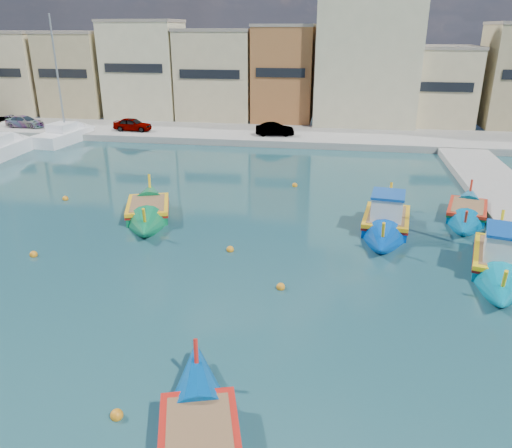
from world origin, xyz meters
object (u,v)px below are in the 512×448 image
(luzzu_green, at_px, (148,211))
(luzzu_blue_cabin, at_px, (386,222))
(yacht_north, at_px, (76,134))
(yacht_midnorth, at_px, (11,147))
(church_block, at_px, (367,44))
(luzzu_cyan_mid, at_px, (467,213))
(luzzu_turquoise_cabin, at_px, (500,260))

(luzzu_green, bearing_deg, luzzu_blue_cabin, 0.91)
(yacht_north, distance_m, yacht_midnorth, 6.80)
(church_block, bearing_deg, luzzu_cyan_mid, -79.69)
(yacht_north, bearing_deg, luzzu_blue_cabin, -34.33)
(yacht_midnorth, bearing_deg, luzzu_cyan_mid, -16.16)
(church_block, bearing_deg, yacht_north, -157.95)
(luzzu_blue_cabin, height_order, luzzu_green, luzzu_blue_cabin)
(luzzu_turquoise_cabin, bearing_deg, yacht_midnorth, 154.54)
(luzzu_blue_cabin, bearing_deg, church_block, 90.67)
(luzzu_turquoise_cabin, relative_size, luzzu_green, 1.14)
(church_block, height_order, luzzu_turquoise_cabin, church_block)
(luzzu_cyan_mid, relative_size, luzzu_green, 0.95)
(church_block, xyz_separation_m, luzzu_green, (-12.82, -30.24, -8.12))
(luzzu_turquoise_cabin, relative_size, luzzu_cyan_mid, 1.20)
(church_block, bearing_deg, luzzu_turquoise_cabin, -81.66)
(luzzu_cyan_mid, relative_size, yacht_midnorth, 0.67)
(luzzu_turquoise_cabin, relative_size, yacht_midnorth, 0.80)
(luzzu_blue_cabin, relative_size, luzzu_green, 1.06)
(luzzu_cyan_mid, bearing_deg, luzzu_turquoise_cabin, -90.11)
(church_block, distance_m, luzzu_green, 33.83)
(church_block, relative_size, luzzu_blue_cabin, 2.04)
(church_block, distance_m, luzzu_cyan_mid, 29.11)
(luzzu_turquoise_cabin, bearing_deg, yacht_north, 144.68)
(luzzu_turquoise_cabin, distance_m, luzzu_green, 18.21)
(church_block, bearing_deg, luzzu_blue_cabin, -89.33)
(luzzu_turquoise_cabin, bearing_deg, luzzu_green, 168.01)
(yacht_midnorth, bearing_deg, church_block, 30.00)
(luzzu_cyan_mid, height_order, luzzu_green, luzzu_green)
(luzzu_green, xyz_separation_m, yacht_midnorth, (-17.21, 12.89, 0.21))
(luzzu_green, xyz_separation_m, yacht_north, (-14.56, 19.15, 0.18))
(luzzu_blue_cabin, distance_m, luzzu_cyan_mid, 5.30)
(yacht_north, xyz_separation_m, yacht_midnorth, (-2.66, -6.25, 0.03))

